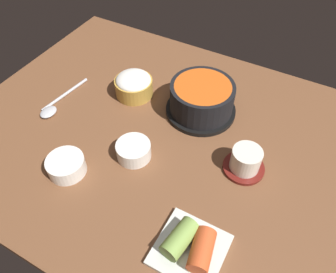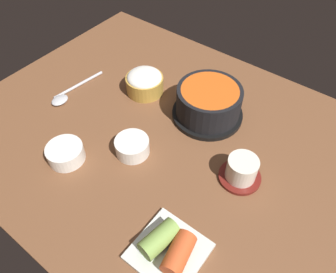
{
  "view_description": "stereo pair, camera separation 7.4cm",
  "coord_description": "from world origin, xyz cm",
  "views": [
    {
      "loc": [
        25.57,
        -45.03,
        60.7
      ],
      "look_at": [
        2.0,
        -2.0,
        5.0
      ],
      "focal_mm": 34.8,
      "sensor_mm": 36.0,
      "label": 1
    },
    {
      "loc": [
        31.78,
        -40.99,
        60.7
      ],
      "look_at": [
        2.0,
        -2.0,
        5.0
      ],
      "focal_mm": 34.8,
      "sensor_mm": 36.0,
      "label": 2
    }
  ],
  "objects": [
    {
      "name": "dining_table",
      "position": [
        0.0,
        0.0,
        1.0
      ],
      "size": [
        100.0,
        76.0,
        2.0
      ],
      "primitive_type": "cube",
      "color": "brown",
      "rests_on": "ground"
    },
    {
      "name": "stone_pot",
      "position": [
        3.93,
        11.87,
        6.32
      ],
      "size": [
        17.8,
        17.8,
        8.47
      ],
      "color": "black",
      "rests_on": "dining_table"
    },
    {
      "name": "rice_bowl",
      "position": [
        -14.68,
        9.55,
        5.24
      ],
      "size": [
        10.04,
        10.04,
        6.42
      ],
      "color": "#B78C38",
      "rests_on": "dining_table"
    },
    {
      "name": "tea_cup_with_saucer",
      "position": [
        19.88,
        0.29,
        4.79
      ],
      "size": [
        9.15,
        9.15,
        5.93
      ],
      "color": "maroon",
      "rests_on": "dining_table"
    },
    {
      "name": "banchan_cup_center",
      "position": [
        -3.23,
        -8.53,
        4.01
      ],
      "size": [
        7.81,
        7.81,
        3.76
      ],
      "color": "white",
      "rests_on": "dining_table"
    },
    {
      "name": "kimchi_plate",
      "position": [
        17.71,
        -22.32,
        3.94
      ],
      "size": [
        12.34,
        12.34,
        4.86
      ],
      "color": "silver",
      "rests_on": "dining_table"
    },
    {
      "name": "side_bowl_near",
      "position": [
        -13.74,
        -19.03,
        4.0
      ],
      "size": [
        8.24,
        8.24,
        3.75
      ],
      "color": "white",
      "rests_on": "dining_table"
    },
    {
      "name": "spoon",
      "position": [
        -30.04,
        -5.04,
        2.62
      ],
      "size": [
        4.29,
        18.04,
        1.35
      ],
      "color": "#B7B7BC",
      "rests_on": "dining_table"
    }
  ]
}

